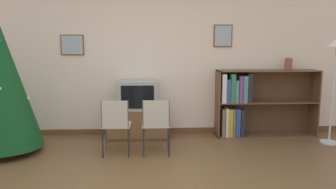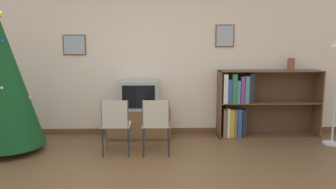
{
  "view_description": "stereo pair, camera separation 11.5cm",
  "coord_description": "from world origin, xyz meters",
  "px_view_note": "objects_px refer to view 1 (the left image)",
  "views": [
    {
      "loc": [
        -0.01,
        -3.25,
        1.6
      ],
      "look_at": [
        0.23,
        1.34,
        0.88
      ],
      "focal_mm": 35.0,
      "sensor_mm": 36.0,
      "label": 1
    },
    {
      "loc": [
        0.11,
        -3.25,
        1.6
      ],
      "look_at": [
        0.23,
        1.34,
        0.88
      ],
      "focal_mm": 35.0,
      "sensor_mm": 36.0,
      "label": 2
    }
  ],
  "objects_px": {
    "christmas_tree": "(2,85)",
    "vase": "(288,64)",
    "folding_chair_left": "(116,124)",
    "folding_chair_right": "(156,123)",
    "bookshelf": "(248,102)",
    "tv_console": "(138,123)",
    "television": "(138,95)",
    "standing_lamp": "(335,64)"
  },
  "relations": [
    {
      "from": "christmas_tree",
      "to": "vase",
      "type": "height_order",
      "value": "christmas_tree"
    },
    {
      "from": "folding_chair_left",
      "to": "folding_chair_right",
      "type": "xyz_separation_m",
      "value": [
        0.57,
        0.0,
        0.0
      ]
    },
    {
      "from": "folding_chair_left",
      "to": "folding_chair_right",
      "type": "distance_m",
      "value": 0.57
    },
    {
      "from": "folding_chair_left",
      "to": "bookshelf",
      "type": "distance_m",
      "value": 2.36
    },
    {
      "from": "tv_console",
      "to": "vase",
      "type": "relative_size",
      "value": 5.05
    },
    {
      "from": "television",
      "to": "folding_chair_right",
      "type": "height_order",
      "value": "television"
    },
    {
      "from": "christmas_tree",
      "to": "standing_lamp",
      "type": "xyz_separation_m",
      "value": [
        5.0,
        0.22,
        0.27
      ]
    },
    {
      "from": "christmas_tree",
      "to": "standing_lamp",
      "type": "relative_size",
      "value": 1.22
    },
    {
      "from": "bookshelf",
      "to": "standing_lamp",
      "type": "relative_size",
      "value": 1.04
    },
    {
      "from": "christmas_tree",
      "to": "bookshelf",
      "type": "bearing_deg",
      "value": 10.76
    },
    {
      "from": "christmas_tree",
      "to": "television",
      "type": "bearing_deg",
      "value": 19.11
    },
    {
      "from": "bookshelf",
      "to": "vase",
      "type": "xyz_separation_m",
      "value": [
        0.69,
        0.01,
        0.66
      ]
    },
    {
      "from": "folding_chair_left",
      "to": "folding_chair_right",
      "type": "bearing_deg",
      "value": 0.0
    },
    {
      "from": "christmas_tree",
      "to": "vase",
      "type": "distance_m",
      "value": 4.54
    },
    {
      "from": "standing_lamp",
      "to": "vase",
      "type": "bearing_deg",
      "value": 135.48
    },
    {
      "from": "television",
      "to": "standing_lamp",
      "type": "xyz_separation_m",
      "value": [
        3.09,
        -0.44,
        0.54
      ]
    },
    {
      "from": "bookshelf",
      "to": "standing_lamp",
      "type": "distance_m",
      "value": 1.48
    },
    {
      "from": "bookshelf",
      "to": "vase",
      "type": "distance_m",
      "value": 0.95
    },
    {
      "from": "christmas_tree",
      "to": "tv_console",
      "type": "height_order",
      "value": "christmas_tree"
    },
    {
      "from": "television",
      "to": "bookshelf",
      "type": "distance_m",
      "value": 1.89
    },
    {
      "from": "bookshelf",
      "to": "standing_lamp",
      "type": "bearing_deg",
      "value": -22.47
    },
    {
      "from": "christmas_tree",
      "to": "standing_lamp",
      "type": "bearing_deg",
      "value": 2.53
    },
    {
      "from": "standing_lamp",
      "to": "folding_chair_left",
      "type": "bearing_deg",
      "value": -172.76
    },
    {
      "from": "folding_chair_right",
      "to": "vase",
      "type": "xyz_separation_m",
      "value": [
        2.29,
        0.94,
        0.78
      ]
    },
    {
      "from": "standing_lamp",
      "to": "television",
      "type": "bearing_deg",
      "value": 171.91
    },
    {
      "from": "television",
      "to": "folding_chair_left",
      "type": "xyz_separation_m",
      "value": [
        -0.29,
        -0.87,
        -0.27
      ]
    },
    {
      "from": "tv_console",
      "to": "standing_lamp",
      "type": "distance_m",
      "value": 3.29
    },
    {
      "from": "vase",
      "to": "standing_lamp",
      "type": "relative_size",
      "value": 0.12
    },
    {
      "from": "bookshelf",
      "to": "tv_console",
      "type": "bearing_deg",
      "value": -178.25
    },
    {
      "from": "tv_console",
      "to": "folding_chair_left",
      "type": "xyz_separation_m",
      "value": [
        -0.29,
        -0.87,
        0.22
      ]
    },
    {
      "from": "folding_chair_right",
      "to": "standing_lamp",
      "type": "bearing_deg",
      "value": 8.69
    },
    {
      "from": "bookshelf",
      "to": "folding_chair_left",
      "type": "bearing_deg",
      "value": -156.81
    },
    {
      "from": "folding_chair_right",
      "to": "christmas_tree",
      "type": "bearing_deg",
      "value": 174.56
    },
    {
      "from": "christmas_tree",
      "to": "folding_chair_left",
      "type": "xyz_separation_m",
      "value": [
        1.62,
        -0.21,
        -0.54
      ]
    },
    {
      "from": "television",
      "to": "folding_chair_left",
      "type": "bearing_deg",
      "value": -108.18
    },
    {
      "from": "tv_console",
      "to": "folding_chair_left",
      "type": "bearing_deg",
      "value": -108.13
    },
    {
      "from": "folding_chair_left",
      "to": "standing_lamp",
      "type": "bearing_deg",
      "value": 7.24
    },
    {
      "from": "christmas_tree",
      "to": "vase",
      "type": "xyz_separation_m",
      "value": [
        4.48,
        0.74,
        0.23
      ]
    },
    {
      "from": "bookshelf",
      "to": "vase",
      "type": "height_order",
      "value": "vase"
    },
    {
      "from": "television",
      "to": "standing_lamp",
      "type": "relative_size",
      "value": 0.39
    },
    {
      "from": "bookshelf",
      "to": "standing_lamp",
      "type": "height_order",
      "value": "standing_lamp"
    },
    {
      "from": "bookshelf",
      "to": "folding_chair_right",
      "type": "bearing_deg",
      "value": -149.83
    }
  ]
}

